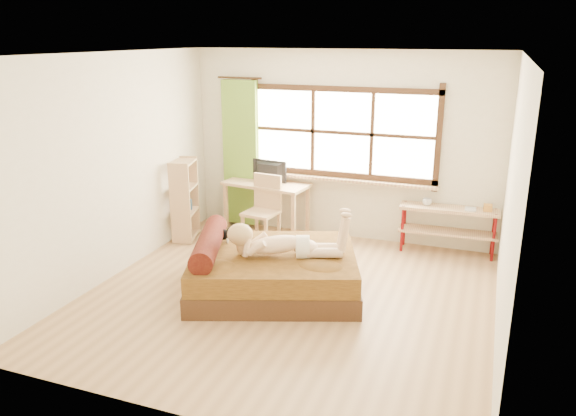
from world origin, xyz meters
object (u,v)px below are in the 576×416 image
at_px(desk, 266,190).
at_px(bed, 270,270).
at_px(chair, 264,206).
at_px(pipe_shelf, 449,220).
at_px(woman, 284,232).
at_px(kitten, 221,233).
at_px(bookshelf, 185,199).

bearing_deg(desk, bed, -58.77).
xyz_separation_m(chair, pipe_shelf, (2.53, 0.48, -0.07)).
height_order(woman, kitten, woman).
xyz_separation_m(woman, chair, (-0.88, 1.51, -0.21)).
xyz_separation_m(desk, bookshelf, (-1.02, -0.63, -0.08)).
bearing_deg(bookshelf, desk, 17.36).
distance_m(woman, pipe_shelf, 2.60).
relative_size(chair, bookshelf, 0.84).
height_order(kitten, bookshelf, bookshelf).
bearing_deg(bed, chair, 95.12).
bearing_deg(bed, bookshelf, 126.62).
relative_size(woman, chair, 1.35).
bearing_deg(desk, woman, -54.32).
bearing_deg(bookshelf, bed, -48.02).
height_order(bed, woman, woman).
height_order(bed, pipe_shelf, pipe_shelf).
distance_m(bed, pipe_shelf, 2.70).
relative_size(desk, chair, 1.34).
xyz_separation_m(woman, kitten, (-0.87, 0.15, -0.17)).
bearing_deg(kitten, bed, -29.64).
bearing_deg(woman, kitten, 150.33).
bearing_deg(chair, woman, -52.02).
relative_size(pipe_shelf, bookshelf, 1.11).
relative_size(bed, kitten, 8.08).
xyz_separation_m(pipe_shelf, bookshelf, (-3.66, -0.76, 0.12)).
xyz_separation_m(desk, pipe_shelf, (2.64, 0.12, -0.20)).
relative_size(bed, pipe_shelf, 1.76).
distance_m(pipe_shelf, bookshelf, 3.74).
xyz_separation_m(bed, pipe_shelf, (1.84, 1.96, 0.22)).
bearing_deg(kitten, woman, -29.67).
xyz_separation_m(bed, chair, (-0.69, 1.48, 0.29)).
relative_size(kitten, chair, 0.29).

